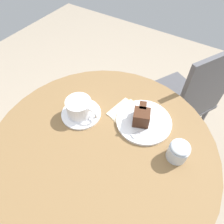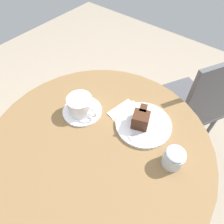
% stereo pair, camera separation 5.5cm
% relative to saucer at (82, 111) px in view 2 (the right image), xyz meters
% --- Properties ---
extents(ground_plane, '(4.40, 4.40, 0.01)m').
position_rel_saucer_xyz_m(ground_plane, '(0.15, -0.08, -0.76)').
color(ground_plane, gray).
rests_on(ground_plane, ground).
extents(cafe_table, '(0.86, 0.86, 0.75)m').
position_rel_saucer_xyz_m(cafe_table, '(0.15, -0.08, -0.12)').
color(cafe_table, brown).
rests_on(cafe_table, ground).
extents(saucer, '(0.16, 0.16, 0.01)m').
position_rel_saucer_xyz_m(saucer, '(0.00, 0.00, 0.00)').
color(saucer, white).
rests_on(saucer, cafe_table).
extents(coffee_cup, '(0.14, 0.10, 0.07)m').
position_rel_saucer_xyz_m(coffee_cup, '(-0.00, -0.00, 0.04)').
color(coffee_cup, white).
rests_on(coffee_cup, saucer).
extents(teaspoon, '(0.10, 0.05, 0.00)m').
position_rel_saucer_xyz_m(teaspoon, '(0.04, 0.03, 0.01)').
color(teaspoon, '#B7B7BC').
rests_on(teaspoon, saucer).
extents(cake_plate, '(0.22, 0.22, 0.01)m').
position_rel_saucer_xyz_m(cake_plate, '(0.24, 0.10, 0.00)').
color(cake_plate, white).
rests_on(cake_plate, cafe_table).
extents(cake_slice, '(0.08, 0.10, 0.06)m').
position_rel_saucer_xyz_m(cake_slice, '(0.23, 0.09, 0.04)').
color(cake_slice, '#381E14').
rests_on(cake_slice, cake_plate).
extents(fork, '(0.08, 0.13, 0.00)m').
position_rel_saucer_xyz_m(fork, '(0.26, 0.05, 0.01)').
color(fork, '#B7B7BC').
rests_on(fork, cake_plate).
extents(napkin, '(0.17, 0.17, 0.00)m').
position_rel_saucer_xyz_m(napkin, '(0.17, 0.10, -0.00)').
color(napkin, beige).
rests_on(napkin, cafe_table).
extents(cafe_chair, '(0.52, 0.52, 0.90)m').
position_rel_saucer_xyz_m(cafe_chair, '(0.33, 0.56, -0.22)').
color(cafe_chair, '#4C4C51').
rests_on(cafe_chair, ground).
extents(sugar_pot, '(0.07, 0.07, 0.08)m').
position_rel_saucer_xyz_m(sugar_pot, '(0.40, 0.03, 0.03)').
color(sugar_pot, silver).
rests_on(sugar_pot, cafe_table).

